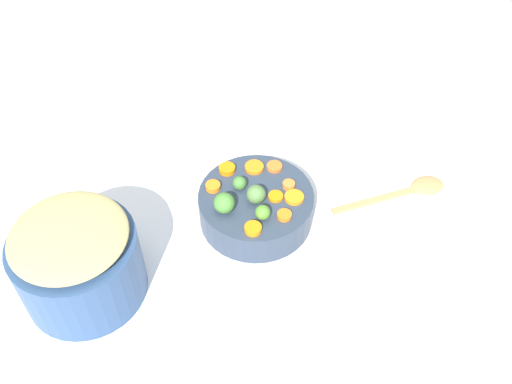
# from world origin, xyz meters

# --- Properties ---
(tabletop) EXTENTS (2.40, 2.40, 0.02)m
(tabletop) POSITION_xyz_m (0.00, 0.00, 0.01)
(tabletop) COLOR silver
(tabletop) RESTS_ON ground
(serving_bowl_carrots) EXTENTS (0.24, 0.24, 0.07)m
(serving_bowl_carrots) POSITION_xyz_m (0.01, -0.01, 0.06)
(serving_bowl_carrots) COLOR #2C384A
(serving_bowl_carrots) RESTS_ON tabletop
(metal_pot) EXTENTS (0.23, 0.23, 0.15)m
(metal_pot) POSITION_xyz_m (-0.34, 0.08, 0.09)
(metal_pot) COLOR navy
(metal_pot) RESTS_ON tabletop
(stuffing_mound) EXTENTS (0.21, 0.21, 0.03)m
(stuffing_mound) POSITION_xyz_m (-0.34, 0.08, 0.18)
(stuffing_mound) COLOR tan
(stuffing_mound) RESTS_ON metal_pot
(carrot_slice_0) EXTENTS (0.05, 0.05, 0.01)m
(carrot_slice_0) POSITION_xyz_m (0.01, 0.08, 0.10)
(carrot_slice_0) COLOR orange
(carrot_slice_0) RESTS_ON serving_bowl_carrots
(carrot_slice_1) EXTENTS (0.04, 0.04, 0.01)m
(carrot_slice_1) POSITION_xyz_m (0.06, -0.07, 0.09)
(carrot_slice_1) COLOR orange
(carrot_slice_1) RESTS_ON serving_bowl_carrots
(carrot_slice_2) EXTENTS (0.04, 0.04, 0.01)m
(carrot_slice_2) POSITION_xyz_m (-0.06, -0.08, 0.10)
(carrot_slice_2) COLOR orange
(carrot_slice_2) RESTS_ON serving_bowl_carrots
(carrot_slice_3) EXTENTS (0.05, 0.05, 0.01)m
(carrot_slice_3) POSITION_xyz_m (0.06, 0.04, 0.09)
(carrot_slice_3) COLOR orange
(carrot_slice_3) RESTS_ON serving_bowl_carrots
(carrot_slice_4) EXTENTS (0.04, 0.04, 0.01)m
(carrot_slice_4) POSITION_xyz_m (0.09, 0.02, 0.09)
(carrot_slice_4) COLOR orange
(carrot_slice_4) RESTS_ON serving_bowl_carrots
(carrot_slice_5) EXTENTS (0.04, 0.04, 0.01)m
(carrot_slice_5) POSITION_xyz_m (0.01, -0.09, 0.10)
(carrot_slice_5) COLOR orange
(carrot_slice_5) RESTS_ON serving_bowl_carrots
(carrot_slice_6) EXTENTS (0.04, 0.04, 0.01)m
(carrot_slice_6) POSITION_xyz_m (0.07, -0.04, 0.10)
(carrot_slice_6) COLOR orange
(carrot_slice_6) RESTS_ON serving_bowl_carrots
(carrot_slice_7) EXTENTS (0.04, 0.04, 0.01)m
(carrot_slice_7) POSITION_xyz_m (-0.04, 0.06, 0.10)
(carrot_slice_7) COLOR orange
(carrot_slice_7) RESTS_ON serving_bowl_carrots
(carrot_slice_8) EXTENTS (0.03, 0.03, 0.01)m
(carrot_slice_8) POSITION_xyz_m (0.03, -0.05, 0.09)
(carrot_slice_8) COLOR orange
(carrot_slice_8) RESTS_ON serving_bowl_carrots
(brussels_sprout_0) EXTENTS (0.03, 0.03, 0.03)m
(brussels_sprout_0) POSITION_xyz_m (-0.02, -0.07, 0.11)
(brussels_sprout_0) COLOR #4E832C
(brussels_sprout_0) RESTS_ON serving_bowl_carrots
(brussels_sprout_1) EXTENTS (0.04, 0.04, 0.04)m
(brussels_sprout_1) POSITION_xyz_m (0.00, -0.03, 0.11)
(brussels_sprout_1) COLOR #4F773E
(brussels_sprout_1) RESTS_ON serving_bowl_carrots
(brussels_sprout_2) EXTENTS (0.04, 0.04, 0.04)m
(brussels_sprout_2) POSITION_xyz_m (-0.06, -0.00, 0.11)
(brussels_sprout_2) COLOR #468234
(brussels_sprout_2) RESTS_ON serving_bowl_carrots
(brussels_sprout_3) EXTENTS (0.03, 0.03, 0.03)m
(brussels_sprout_3) POSITION_xyz_m (0.00, 0.02, 0.11)
(brussels_sprout_3) COLOR #437935
(brussels_sprout_3) RESTS_ON serving_bowl_carrots
(wooden_spoon) EXTENTS (0.26, 0.14, 0.01)m
(wooden_spoon) POSITION_xyz_m (0.31, -0.20, 0.03)
(wooden_spoon) COLOR tan
(wooden_spoon) RESTS_ON tabletop
(dish_towel) EXTENTS (0.18, 0.17, 0.01)m
(dish_towel) POSITION_xyz_m (0.29, 0.17, 0.02)
(dish_towel) COLOR #94B7C0
(dish_towel) RESTS_ON tabletop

